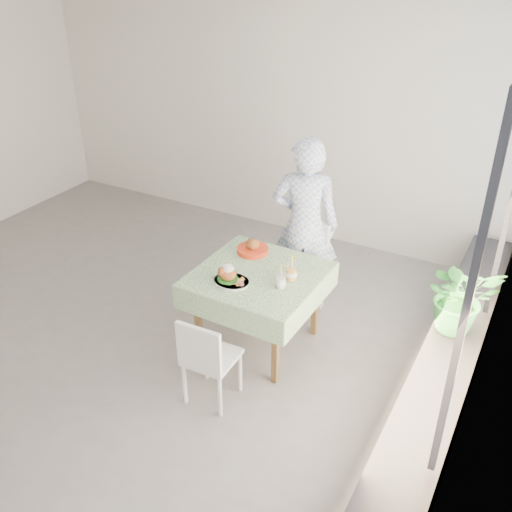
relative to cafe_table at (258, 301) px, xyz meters
The scene contains 15 objects.
floor 1.28m from the cafe_table, 167.43° to the right, with size 6.00×6.00×0.00m, color slate.
ceiling 2.63m from the cafe_table, 167.43° to the right, with size 6.00×6.00×0.00m, color white.
wall_back 2.69m from the cafe_table, 117.50° to the left, with size 6.00×0.02×2.80m, color silver.
wall_right 2.08m from the cafe_table, ahead, with size 0.02×5.00×2.80m, color silver.
window_pane 2.18m from the cafe_table, ahead, with size 0.01×4.80×2.18m, color #D1E0F9.
window_ledge 1.67m from the cafe_table, ahead, with size 0.40×4.80×0.50m, color black.
cafe_table is the anchor object (origin of this frame).
chair_far 0.73m from the cafe_table, 85.35° to the left, with size 0.51×0.51×0.90m.
chair_near 0.83m from the cafe_table, 88.82° to the right, with size 0.39×0.39×0.79m.
diner 0.88m from the cafe_table, 84.47° to the left, with size 0.64×0.42×1.75m, color #7F99CC.
main_dish 0.44m from the cafe_table, 120.66° to the right, with size 0.32×0.32×0.16m.
juice_cup_orange 0.45m from the cafe_table, ahead, with size 0.10×0.10×0.28m.
juice_cup_lemonade 0.45m from the cafe_table, 22.48° to the right, with size 0.09×0.09×0.25m.
second_dish 0.49m from the cafe_table, 126.49° to the left, with size 0.29×0.29×0.14m.
potted_plant 1.67m from the cafe_table, 12.74° to the left, with size 0.55×0.48×0.61m, color #257034.
Camera 1 is at (3.15, -3.39, 3.26)m, focal length 40.00 mm.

